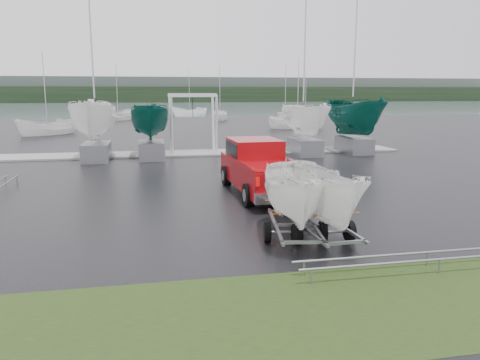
# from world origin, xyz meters

# --- Properties ---
(ground_plane) EXTENTS (120.00, 120.00, 0.00)m
(ground_plane) POSITION_xyz_m (0.00, 0.00, 0.00)
(ground_plane) COLOR black
(ground_plane) RESTS_ON ground
(lake) EXTENTS (300.00, 300.00, 0.00)m
(lake) POSITION_xyz_m (0.00, 100.00, -0.01)
(lake) COLOR gray
(lake) RESTS_ON ground
(grass_verge) EXTENTS (40.00, 40.00, 0.00)m
(grass_verge) POSITION_xyz_m (0.00, -11.00, 0.00)
(grass_verge) COLOR black
(grass_verge) RESTS_ON ground
(dock) EXTENTS (30.00, 3.00, 0.12)m
(dock) POSITION_xyz_m (0.00, 13.00, 0.05)
(dock) COLOR gray
(dock) RESTS_ON ground
(treeline) EXTENTS (300.00, 8.00, 6.00)m
(treeline) POSITION_xyz_m (0.00, 170.00, 3.00)
(treeline) COLOR black
(treeline) RESTS_ON ground
(far_hill) EXTENTS (300.00, 6.00, 10.00)m
(far_hill) POSITION_xyz_m (0.00, 178.00, 5.00)
(far_hill) COLOR #4C5651
(far_hill) RESTS_ON ground
(pickup_truck) EXTENTS (2.60, 6.69, 2.20)m
(pickup_truck) POSITION_xyz_m (1.94, 0.01, 1.15)
(pickup_truck) COLOR maroon
(pickup_truck) RESTS_ON ground
(trailer_hitched) EXTENTS (1.80, 3.63, 5.00)m
(trailer_hitched) POSITION_xyz_m (2.13, -6.83, 2.71)
(trailer_hitched) COLOR gray
(trailer_hitched) RESTS_ON ground
(trailer_parked) EXTENTS (1.90, 3.74, 4.85)m
(trailer_parked) POSITION_xyz_m (1.40, -6.61, 2.63)
(trailer_parked) COLOR gray
(trailer_parked) RESTS_ON ground
(boat_hoist) EXTENTS (3.30, 2.18, 4.12)m
(boat_hoist) POSITION_xyz_m (0.42, 13.00, 2.67)
(boat_hoist) COLOR silver
(boat_hoist) RESTS_ON ground
(keelboat_0) EXTENTS (2.67, 3.20, 10.85)m
(keelboat_0) POSITION_xyz_m (-5.82, 11.00, 4.25)
(keelboat_0) COLOR gray
(keelboat_0) RESTS_ON ground
(keelboat_1) EXTENTS (2.40, 3.20, 7.48)m
(keelboat_1) POSITION_xyz_m (-2.45, 11.20, 3.80)
(keelboat_1) COLOR gray
(keelboat_1) RESTS_ON ground
(keelboat_2) EXTENTS (2.39, 3.20, 10.56)m
(keelboat_2) POSITION_xyz_m (7.78, 11.00, 3.79)
(keelboat_2) COLOR gray
(keelboat_2) RESTS_ON ground
(keelboat_3) EXTENTS (2.72, 3.20, 10.89)m
(keelboat_3) POSITION_xyz_m (11.50, 11.30, 4.32)
(keelboat_3) COLOR gray
(keelboat_3) RESTS_ON ground
(mast_rack_2) EXTENTS (7.00, 0.56, 0.06)m
(mast_rack_2) POSITION_xyz_m (4.00, -9.50, 0.35)
(mast_rack_2) COLOR gray
(mast_rack_2) RESTS_ON ground
(moored_boat_0) EXTENTS (3.59, 3.59, 11.33)m
(moored_boat_0) POSITION_xyz_m (-12.35, 30.20, 0.00)
(moored_boat_0) COLOR white
(moored_boat_0) RESTS_ON ground
(moored_boat_1) EXTENTS (3.59, 3.59, 11.33)m
(moored_boat_1) POSITION_xyz_m (-6.82, 53.02, 0.00)
(moored_boat_1) COLOR white
(moored_boat_1) RESTS_ON ground
(moored_boat_2) EXTENTS (2.92, 2.86, 11.46)m
(moored_boat_2) POSITION_xyz_m (14.41, 32.82, 0.00)
(moored_boat_2) COLOR white
(moored_boat_2) RESTS_ON ground
(moored_boat_3) EXTENTS (2.68, 2.73, 10.98)m
(moored_boat_3) POSITION_xyz_m (16.66, 45.28, 0.01)
(moored_boat_3) COLOR white
(moored_boat_3) RESTS_ON ground
(moored_boat_5) EXTENTS (3.08, 3.03, 11.28)m
(moored_boat_5) POSITION_xyz_m (4.76, 63.46, 0.01)
(moored_boat_5) COLOR white
(moored_boat_5) RESTS_ON ground
(moored_boat_6) EXTENTS (2.54, 2.50, 10.89)m
(moored_boat_6) POSITION_xyz_m (27.28, 67.19, 0.01)
(moored_boat_6) COLOR white
(moored_boat_6) RESTS_ON ground
(moored_boat_7) EXTENTS (2.39, 2.44, 10.88)m
(moored_boat_7) POSITION_xyz_m (8.11, 50.50, 0.01)
(moored_boat_7) COLOR white
(moored_boat_7) RESTS_ON ground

